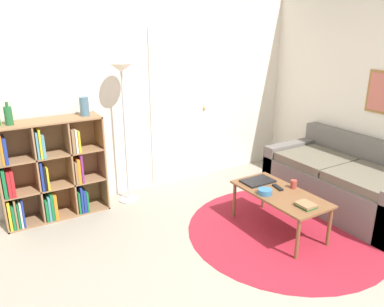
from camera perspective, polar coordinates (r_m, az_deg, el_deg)
wall_back at (r=4.82m, az=-6.18°, el=9.50°), size 7.27×0.11×2.60m
wall_right at (r=5.12m, az=23.87°, el=8.72°), size 0.08×5.76×2.60m
rug at (r=4.19m, az=14.15°, el=-11.22°), size 2.09×2.09×0.01m
bookshelf at (r=4.43m, az=-21.09°, el=-2.85°), size 1.11×0.34×1.12m
floor_lamp at (r=4.37m, az=-10.57°, el=9.63°), size 0.27×0.27×1.67m
couch at (r=4.85m, az=22.39°, el=-4.11°), size 0.92×1.79×0.80m
coffee_table at (r=4.00m, az=13.24°, el=-6.41°), size 0.51×1.03×0.44m
laptop at (r=4.18m, az=9.99°, el=-4.16°), size 0.35×0.23×0.02m
bowl at (r=3.90m, az=11.06°, el=-5.72°), size 0.14×0.14×0.05m
book_stack_on_table at (r=3.74m, az=16.95°, el=-7.50°), size 0.15×0.17×0.04m
cup at (r=4.10m, az=15.22°, el=-4.54°), size 0.07×0.07×0.09m
remote at (r=4.07m, az=12.93°, el=-5.05°), size 0.07×0.16×0.02m
bottle_middle at (r=4.19m, az=-26.19°, el=5.24°), size 0.08×0.08×0.23m
vase_on_shelf at (r=4.32m, az=-16.09°, el=6.91°), size 0.10×0.10×0.21m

